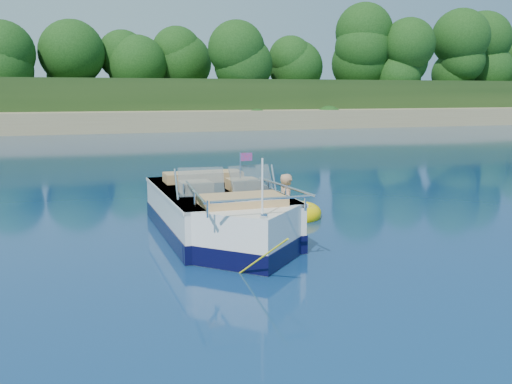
% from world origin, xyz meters
% --- Properties ---
extents(ground, '(160.00, 160.00, 0.00)m').
position_xyz_m(ground, '(0.00, 0.00, 0.00)').
color(ground, '#091743').
rests_on(ground, ground).
extents(shoreline, '(170.00, 59.00, 6.00)m').
position_xyz_m(shoreline, '(0.00, 63.77, 0.98)').
color(shoreline, '#917F54').
rests_on(shoreline, ground).
extents(treeline, '(150.00, 7.12, 8.19)m').
position_xyz_m(treeline, '(0.04, 41.01, 5.55)').
color(treeline, black).
rests_on(treeline, ground).
extents(motorboat, '(2.31, 6.35, 2.11)m').
position_xyz_m(motorboat, '(-2.28, 2.99, 0.41)').
color(motorboat, white).
rests_on(motorboat, ground).
extents(tow_tube, '(1.86, 1.86, 0.40)m').
position_xyz_m(tow_tube, '(-0.29, 4.32, 0.10)').
color(tow_tube, '#FFD200').
rests_on(tow_tube, ground).
extents(boy, '(0.44, 0.89, 1.71)m').
position_xyz_m(boy, '(-0.36, 4.36, 0.00)').
color(boy, tan).
rests_on(boy, ground).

